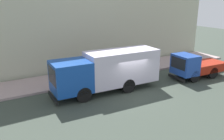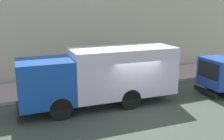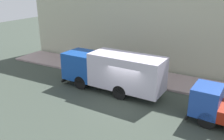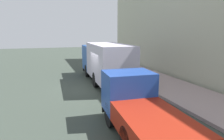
{
  "view_description": "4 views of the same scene",
  "coord_description": "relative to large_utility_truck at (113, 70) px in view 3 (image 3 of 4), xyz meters",
  "views": [
    {
      "loc": [
        -13.92,
        9.83,
        6.95
      ],
      "look_at": [
        0.69,
        1.3,
        1.74
      ],
      "focal_mm": 37.79,
      "sensor_mm": 36.0,
      "label": 1
    },
    {
      "loc": [
        -11.25,
        6.15,
        5.2
      ],
      "look_at": [
        1.54,
        0.68,
        1.76
      ],
      "focal_mm": 41.04,
      "sensor_mm": 36.0,
      "label": 2
    },
    {
      "loc": [
        -14.64,
        -7.01,
        8.07
      ],
      "look_at": [
        1.32,
        1.77,
        1.58
      ],
      "focal_mm": 39.26,
      "sensor_mm": 36.0,
      "label": 3
    },
    {
      "loc": [
        -3.53,
        -13.36,
        3.94
      ],
      "look_at": [
        0.77,
        -0.78,
        1.41
      ],
      "focal_mm": 32.07,
      "sensor_mm": 36.0,
      "label": 4
    }
  ],
  "objects": [
    {
      "name": "pedestrian_walking",
      "position": [
        3.07,
        0.71,
        -0.7
      ],
      "size": [
        0.51,
        0.51,
        1.65
      ],
      "rotation": [
        0.0,
        0.0,
        2.74
      ],
      "color": "brown",
      "rests_on": "sidewalk"
    },
    {
      "name": "large_utility_truck",
      "position": [
        0.0,
        0.0,
        0.0
      ],
      "size": [
        2.63,
        8.46,
        3.09
      ],
      "rotation": [
        0.0,
        0.0,
        -0.04
      ],
      "color": "#14439D",
      "rests_on": "ground"
    },
    {
      "name": "ground",
      "position": [
        -0.96,
        -1.52,
        -1.73
      ],
      "size": [
        80.0,
        80.0,
        0.0
      ],
      "primitive_type": "plane",
      "color": "#384138"
    },
    {
      "name": "sidewalk",
      "position": [
        3.93,
        -1.52,
        -1.64
      ],
      "size": [
        3.77,
        30.0,
        0.17
      ],
      "primitive_type": "cube",
      "color": "#A78F8F",
      "rests_on": "ground"
    },
    {
      "name": "traffic_cone_orange",
      "position": [
        2.83,
        3.15,
        -1.2
      ],
      "size": [
        0.51,
        0.51,
        0.72
      ],
      "primitive_type": "cone",
      "color": "orange",
      "rests_on": "sidewalk"
    },
    {
      "name": "building_facade",
      "position": [
        6.31,
        -1.52,
        3.53
      ],
      "size": [
        0.5,
        30.0,
        10.52
      ],
      "primitive_type": "cube",
      "color": "#B6B79C",
      "rests_on": "ground"
    }
  ]
}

